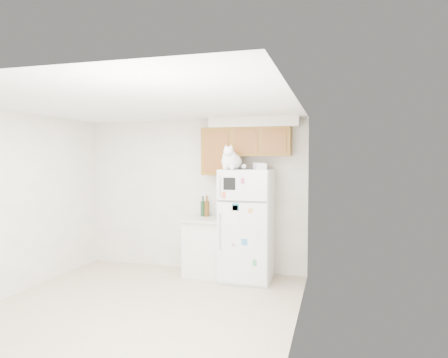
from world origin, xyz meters
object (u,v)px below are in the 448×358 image
at_px(cat, 231,160).
at_px(bottle_amber, 207,206).
at_px(refrigerator, 247,225).
at_px(storage_box_front, 261,167).
at_px(base_counter, 206,246).
at_px(storage_box_back, 259,166).
at_px(bottle_green, 203,206).

xyz_separation_m(cat, bottle_amber, (-0.52, 0.44, -0.75)).
distance_m(refrigerator, bottle_amber, 0.79).
relative_size(storage_box_front, bottle_amber, 0.44).
height_order(cat, storage_box_front, cat).
relative_size(base_counter, storage_box_back, 5.11).
xyz_separation_m(refrigerator, bottle_green, (-0.79, 0.24, 0.24)).
bearing_deg(bottle_green, storage_box_front, -20.02).
height_order(storage_box_back, storage_box_front, storage_box_back).
bearing_deg(cat, storage_box_back, 47.52).
relative_size(cat, storage_box_back, 2.93).
relative_size(base_counter, bottle_green, 2.76).
bearing_deg(base_counter, refrigerator, -6.09).
bearing_deg(storage_box_front, base_counter, 152.61).
bearing_deg(storage_box_front, bottle_amber, 145.27).
xyz_separation_m(refrigerator, storage_box_back, (0.15, 0.15, 0.90)).
relative_size(refrigerator, storage_box_front, 11.33).
distance_m(cat, bottle_amber, 1.01).
xyz_separation_m(storage_box_back, bottle_amber, (-0.87, 0.06, -0.66)).
bearing_deg(refrigerator, storage_box_back, 45.42).
bearing_deg(cat, bottle_amber, 139.97).
xyz_separation_m(refrigerator, storage_box_front, (0.24, -0.14, 0.89)).
bearing_deg(refrigerator, bottle_amber, 163.40).
height_order(base_counter, storage_box_back, storage_box_back).
bearing_deg(refrigerator, storage_box_front, -29.05).
distance_m(bottle_green, bottle_amber, 0.08).
distance_m(cat, storage_box_back, 0.52).
relative_size(refrigerator, base_counter, 1.85).
bearing_deg(bottle_amber, base_counter, -79.39).
bearing_deg(storage_box_back, storage_box_front, -86.26).
bearing_deg(storage_box_back, cat, -146.43).
bearing_deg(storage_box_back, base_counter, 171.53).
relative_size(bottle_green, bottle_amber, 0.97).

